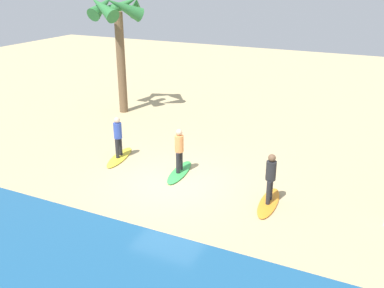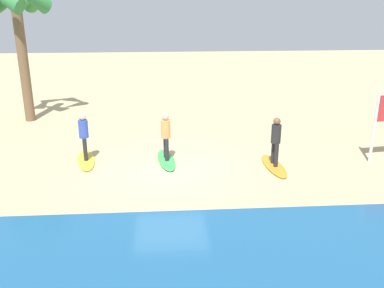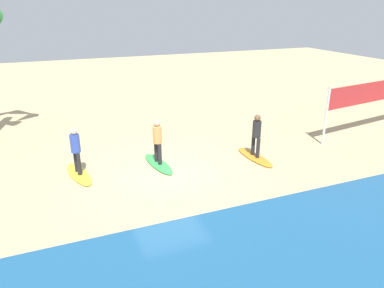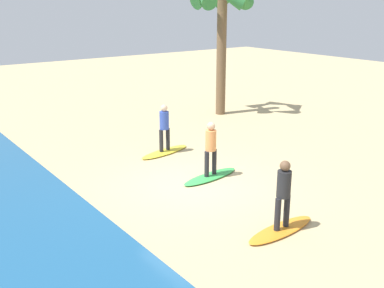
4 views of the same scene
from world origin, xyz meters
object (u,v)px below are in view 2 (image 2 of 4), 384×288
object	(u,v)px
surfboard_green	(166,160)
surfer_orange	(276,138)
surfboard_orange	(274,166)
surfer_yellow	(84,133)
surfboard_yellow	(86,160)
palm_tree	(17,10)
surfer_green	(166,133)

from	to	relation	value
surfboard_green	surfer_orange	bearing A→B (deg)	70.34
surfboard_orange	surfer_yellow	xyz separation A→B (m)	(6.41, -1.00, 0.99)
surfboard_yellow	surfer_orange	bearing A→B (deg)	69.85
surfboard_orange	surfer_yellow	size ratio (longest dim) A/B	1.28
surfboard_yellow	palm_tree	xyz separation A→B (m)	(3.37, -5.33, 4.83)
surfboard_green	surfer_yellow	world-z (taller)	surfer_yellow
surfboard_orange	surfer_orange	size ratio (longest dim) A/B	1.28
surfboard_orange	surfer_green	bearing A→B (deg)	-106.20
surfer_orange	surfboard_yellow	size ratio (longest dim) A/B	0.78
surfer_orange	surfboard_green	distance (m)	3.83
surfboard_green	surfboard_yellow	world-z (taller)	same
surfer_orange	surfer_green	distance (m)	3.70
palm_tree	surfer_orange	bearing A→B (deg)	147.11
surfer_green	palm_tree	distance (m)	9.12
surfer_yellow	palm_tree	size ratio (longest dim) A/B	0.27
surfer_yellow	surfer_green	bearing A→B (deg)	175.95
surfboard_green	palm_tree	xyz separation A→B (m)	(6.16, -5.52, 4.83)
surfboard_green	surfboard_yellow	bearing A→B (deg)	-101.25
surfer_green	surfboard_orange	bearing A→B (deg)	167.54
surfboard_yellow	surfboard_orange	bearing A→B (deg)	69.85
surfer_orange	surfboard_yellow	distance (m)	6.56
surfer_green	palm_tree	bearing A→B (deg)	-41.87
surfer_yellow	surfer_orange	bearing A→B (deg)	171.17
surfer_orange	palm_tree	size ratio (longest dim) A/B	0.27
surfboard_yellow	surfer_yellow	xyz separation A→B (m)	(0.00, 0.00, 0.99)
surfer_yellow	surfboard_orange	bearing A→B (deg)	171.17
surfer_orange	surfboard_green	world-z (taller)	surfer_orange
surfboard_orange	surfer_orange	bearing A→B (deg)	176.25
surfboard_green	surfer_green	xyz separation A→B (m)	(0.00, -0.00, 0.99)
surfboard_yellow	palm_tree	distance (m)	7.94
surfer_green	surfer_yellow	bearing A→B (deg)	-4.05
surfer_orange	surfer_green	size ratio (longest dim) A/B	1.00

